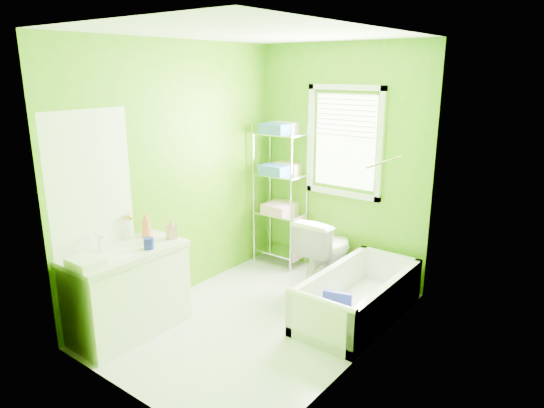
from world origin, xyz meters
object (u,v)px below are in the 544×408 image
Objects in this scene: vanity at (127,289)px; wire_shelf_unit at (282,180)px; bathtub at (356,303)px; toilet at (325,251)px.

wire_shelf_unit is (0.11, 2.16, 0.63)m from vanity.
toilet is at bearing 143.27° from bathtub.
wire_shelf_unit is at bearing -17.34° from toilet.
wire_shelf_unit reaches higher than bathtub.
toilet reaches higher than bathtub.
bathtub is at bearing -26.10° from wire_shelf_unit.
wire_shelf_unit is (-1.39, 0.68, 0.90)m from bathtub.
vanity is 2.25m from wire_shelf_unit.
bathtub is 1.79m from wire_shelf_unit.
wire_shelf_unit is at bearing 87.00° from vanity.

